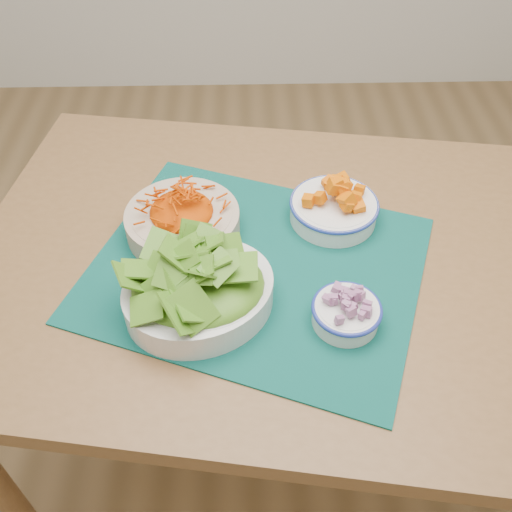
{
  "coord_description": "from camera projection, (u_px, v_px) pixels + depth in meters",
  "views": [
    {
      "loc": [
        0.17,
        -0.76,
        1.54
      ],
      "look_at": [
        0.19,
        -0.03,
        0.78
      ],
      "focal_mm": 40.0,
      "sensor_mm": 36.0,
      "label": 1
    }
  ],
  "objects": [
    {
      "name": "ground",
      "position": [
        189.0,
        441.0,
        1.63
      ],
      "size": [
        4.0,
        4.0,
        0.0
      ],
      "primitive_type": "plane",
      "color": "olive",
      "rests_on": "ground"
    },
    {
      "name": "onion_bowl",
      "position": [
        347.0,
        311.0,
        0.96
      ],
      "size": [
        0.15,
        0.15,
        0.06
      ],
      "rotation": [
        0.0,
        0.0,
        -0.38
      ],
      "color": "white",
      "rests_on": "placemat"
    },
    {
      "name": "squash_bowl",
      "position": [
        334.0,
        202.0,
        1.13
      ],
      "size": [
        0.22,
        0.22,
        0.09
      ],
      "rotation": [
        0.0,
        0.0,
        0.31
      ],
      "color": "white",
      "rests_on": "placemat"
    },
    {
      "name": "placemat",
      "position": [
        256.0,
        268.0,
        1.07
      ],
      "size": [
        0.73,
        0.67,
        0.0
      ],
      "primitive_type": "cube",
      "rotation": [
        0.0,
        0.0,
        -0.36
      ],
      "color": "#03312D",
      "rests_on": "table"
    },
    {
      "name": "table",
      "position": [
        296.0,
        286.0,
        1.16
      ],
      "size": [
        1.39,
        1.04,
        0.75
      ],
      "rotation": [
        0.0,
        0.0,
        -0.15
      ],
      "color": "brown",
      "rests_on": "ground"
    },
    {
      "name": "lettuce_bowl",
      "position": [
        198.0,
        284.0,
        0.96
      ],
      "size": [
        0.33,
        0.31,
        0.12
      ],
      "rotation": [
        0.0,
        0.0,
        0.41
      ],
      "color": "silver",
      "rests_on": "placemat"
    },
    {
      "name": "carrot_bowl",
      "position": [
        182.0,
        216.0,
        1.11
      ],
      "size": [
        0.3,
        0.3,
        0.09
      ],
      "rotation": [
        0.0,
        0.0,
        0.43
      ],
      "color": "#C0A98F",
      "rests_on": "placemat"
    }
  ]
}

